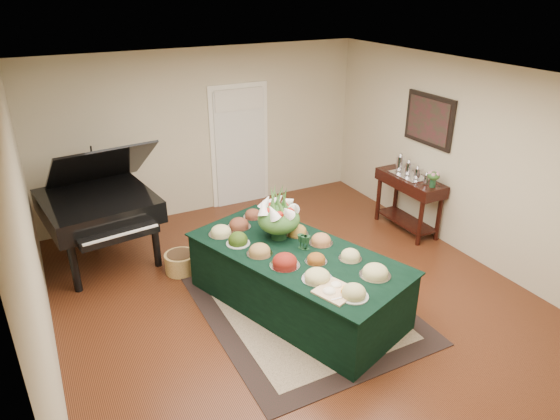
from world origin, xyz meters
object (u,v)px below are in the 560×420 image
buffet_table (296,279)px  floral_centerpiece (279,214)px  grand_piano (99,205)px  mahogany_sideboard (409,189)px

buffet_table → floral_centerpiece: floral_centerpiece is taller
buffet_table → grand_piano: 2.92m
floral_centerpiece → mahogany_sideboard: (2.58, 0.60, -0.38)m
buffet_table → mahogany_sideboard: bearing=21.5°
floral_centerpiece → grand_piano: grand_piano is taller
buffet_table → grand_piano: bearing=130.0°
floral_centerpiece → mahogany_sideboard: floral_centerpiece is taller
floral_centerpiece → mahogany_sideboard: bearing=13.0°
buffet_table → mahogany_sideboard: size_ratio=2.46×
buffet_table → floral_centerpiece: (-0.02, 0.41, 0.69)m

